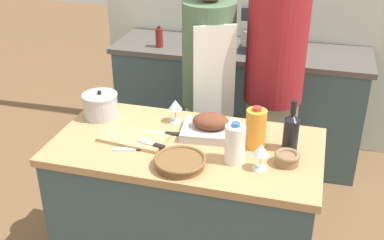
% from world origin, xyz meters
% --- Properties ---
extents(kitchen_island, '(1.36, 0.70, 0.91)m').
position_xyz_m(kitchen_island, '(0.00, 0.00, 0.46)').
color(kitchen_island, '#3D565B').
rests_on(kitchen_island, ground_plane).
extents(back_counter, '(1.98, 0.60, 0.92)m').
position_xyz_m(back_counter, '(0.00, 1.51, 0.46)').
color(back_counter, '#3D565B').
rests_on(back_counter, ground_plane).
extents(roasting_pan, '(0.31, 0.26, 0.12)m').
position_xyz_m(roasting_pan, '(0.10, 0.12, 0.96)').
color(roasting_pan, '#BCBCC1').
rests_on(roasting_pan, kitchen_island).
extents(wicker_basket, '(0.25, 0.25, 0.05)m').
position_xyz_m(wicker_basket, '(0.03, -0.22, 0.94)').
color(wicker_basket, brown).
rests_on(wicker_basket, kitchen_island).
extents(cutting_board, '(0.36, 0.21, 0.02)m').
position_xyz_m(cutting_board, '(-0.27, -0.04, 0.92)').
color(cutting_board, tan).
rests_on(cutting_board, kitchen_island).
extents(stock_pot, '(0.19, 0.19, 0.16)m').
position_xyz_m(stock_pot, '(-0.54, 0.16, 0.98)').
color(stock_pot, '#B7B7BC').
rests_on(stock_pot, kitchen_island).
extents(mixing_bowl, '(0.12, 0.12, 0.06)m').
position_xyz_m(mixing_bowl, '(0.51, -0.06, 0.95)').
color(mixing_bowl, '#846647').
rests_on(mixing_bowl, kitchen_island).
extents(juice_jug, '(0.10, 0.10, 0.22)m').
position_xyz_m(juice_jug, '(0.34, 0.06, 1.02)').
color(juice_jug, orange).
rests_on(juice_jug, kitchen_island).
extents(milk_jug, '(0.10, 0.10, 0.21)m').
position_xyz_m(milk_jug, '(0.27, -0.10, 1.01)').
color(milk_jug, white).
rests_on(milk_jug, kitchen_island).
extents(wine_bottle_green, '(0.08, 0.08, 0.27)m').
position_xyz_m(wine_bottle_green, '(0.51, 0.08, 1.02)').
color(wine_bottle_green, black).
rests_on(wine_bottle_green, kitchen_island).
extents(wine_glass_left, '(0.07, 0.07, 0.13)m').
position_xyz_m(wine_glass_left, '(-0.12, 0.21, 1.01)').
color(wine_glass_left, silver).
rests_on(wine_glass_left, kitchen_island).
extents(wine_glass_right, '(0.07, 0.07, 0.13)m').
position_xyz_m(wine_glass_right, '(0.39, -0.14, 1.01)').
color(wine_glass_right, silver).
rests_on(wine_glass_right, kitchen_island).
extents(knife_chef, '(0.23, 0.05, 0.01)m').
position_xyz_m(knife_chef, '(-0.15, 0.07, 0.92)').
color(knife_chef, '#B7B7BC').
rests_on(knife_chef, kitchen_island).
extents(knife_paring, '(0.16, 0.07, 0.01)m').
position_xyz_m(knife_paring, '(-0.15, -0.09, 0.93)').
color(knife_paring, '#B7B7BC').
rests_on(knife_paring, cutting_board).
extents(knife_bread, '(0.19, 0.08, 0.01)m').
position_xyz_m(knife_bread, '(-0.23, -0.13, 0.92)').
color(knife_bread, '#B7B7BC').
rests_on(knife_bread, kitchen_island).
extents(stand_mixer, '(0.18, 0.14, 0.34)m').
position_xyz_m(stand_mixer, '(0.10, 1.44, 1.07)').
color(stand_mixer, '#333842').
rests_on(stand_mixer, back_counter).
extents(condiment_bottle_tall, '(0.07, 0.07, 0.14)m').
position_xyz_m(condiment_bottle_tall, '(-0.11, 1.57, 0.99)').
color(condiment_bottle_tall, '#234C28').
rests_on(condiment_bottle_tall, back_counter).
extents(condiment_bottle_short, '(0.06, 0.06, 0.17)m').
position_xyz_m(condiment_bottle_short, '(-0.61, 1.37, 1.00)').
color(condiment_bottle_short, maroon).
rests_on(condiment_bottle_short, back_counter).
extents(person_cook_aproned, '(0.35, 0.37, 1.65)m').
position_xyz_m(person_cook_aproned, '(-0.07, 0.74, 0.91)').
color(person_cook_aproned, beige).
rests_on(person_cook_aproned, ground_plane).
extents(person_cook_guest, '(0.37, 0.37, 1.75)m').
position_xyz_m(person_cook_guest, '(0.34, 0.82, 0.97)').
color(person_cook_guest, beige).
rests_on(person_cook_guest, ground_plane).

